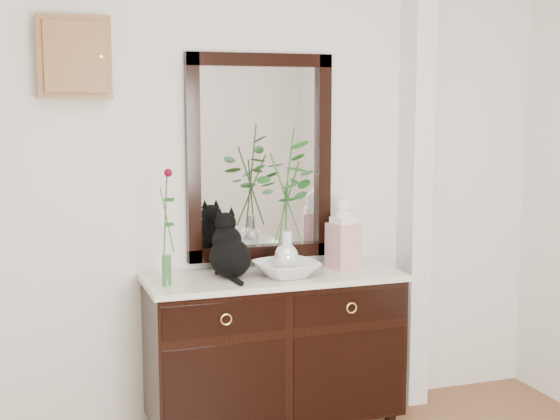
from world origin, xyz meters
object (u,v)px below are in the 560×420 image
object	(u,v)px
cat	(230,245)
lotus_bowl	(286,269)
ginger_jar	(344,232)
sideboard	(274,345)

from	to	relation	value
cat	lotus_bowl	distance (m)	0.31
lotus_bowl	ginger_jar	distance (m)	0.40
lotus_bowl	ginger_jar	xyz separation A→B (m)	(0.36, 0.10, 0.15)
cat	ginger_jar	distance (m)	0.63
sideboard	cat	world-z (taller)	cat
lotus_bowl	sideboard	bearing A→B (deg)	124.77
cat	lotus_bowl	bearing A→B (deg)	-21.36
cat	sideboard	bearing A→B (deg)	-8.81
sideboard	lotus_bowl	xyz separation A→B (m)	(0.05, -0.07, 0.42)
sideboard	cat	distance (m)	0.59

